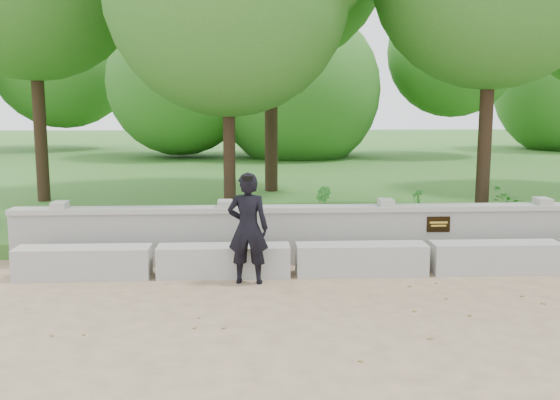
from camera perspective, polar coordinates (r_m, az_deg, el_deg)
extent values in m
plane|color=tan|center=(7.77, 17.34, -10.15)|extent=(80.00, 80.00, 0.00)
cube|color=#35671E|center=(21.18, 4.28, 2.45)|extent=(40.00, 22.00, 0.25)
cube|color=#A8A69F|center=(9.37, -17.53, -5.47)|extent=(1.90, 0.45, 0.45)
cube|color=#A8A69F|center=(9.07, -5.16, -5.55)|extent=(1.90, 0.45, 0.45)
cube|color=#A8A69F|center=(9.21, 7.43, -5.37)|extent=(1.90, 0.45, 0.45)
cube|color=#A8A69F|center=(9.76, 19.11, -4.98)|extent=(1.90, 0.45, 0.45)
cube|color=#9E9C95|center=(10.05, 12.37, -3.22)|extent=(12.50, 0.25, 0.82)
cube|color=#A8A69F|center=(9.97, 12.45, -0.69)|extent=(12.50, 0.35, 0.08)
cube|color=black|center=(9.96, 14.28, -2.16)|extent=(0.36, 0.02, 0.24)
imported|color=black|center=(8.58, -2.95, -2.59)|extent=(0.61, 0.44, 1.55)
cube|color=black|center=(8.16, -2.99, 1.96)|extent=(0.14, 0.04, 0.07)
cylinder|color=#382619|center=(15.20, -21.17, 7.76)|extent=(0.28, 0.28, 4.18)
cylinder|color=#382619|center=(11.50, -4.68, 5.92)|extent=(0.22, 0.22, 3.29)
cylinder|color=#382619|center=(15.85, -0.82, 9.55)|extent=(0.33, 0.33, 4.84)
cylinder|color=#382619|center=(12.49, 18.30, 6.93)|extent=(0.26, 0.26, 3.81)
imported|color=#388C2F|center=(10.81, -19.43, -1.93)|extent=(0.36, 0.38, 0.60)
imported|color=#388C2F|center=(11.74, 3.89, -0.41)|extent=(0.38, 0.44, 0.68)
imported|color=#388C2F|center=(12.50, 20.06, -0.42)|extent=(0.78, 0.78, 0.66)
imported|color=#388C2F|center=(12.82, 12.45, -0.18)|extent=(0.35, 0.37, 0.52)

